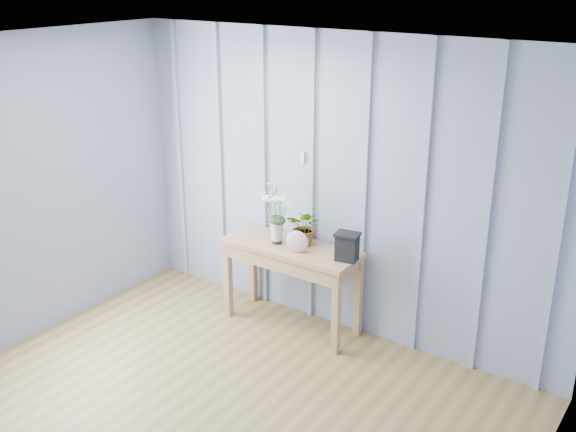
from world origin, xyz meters
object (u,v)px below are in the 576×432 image
Objects in this scene: felt_disc_vessel at (297,242)px; carved_box at (347,246)px; daisy_vase at (277,206)px; sideboard at (291,258)px.

felt_disc_vessel is 0.42m from carved_box.
daisy_vase is at bearing -177.17° from carved_box.
daisy_vase reaches higher than carved_box.
sideboard is at bearing 128.35° from felt_disc_vessel.
daisy_vase reaches higher than felt_disc_vessel.
daisy_vase is (-0.13, -0.03, 0.45)m from sideboard.
carved_box reaches higher than sideboard.
daisy_vase is 0.35m from felt_disc_vessel.
sideboard is at bearing 11.29° from daisy_vase.
daisy_vase is 2.34× the size of carved_box.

